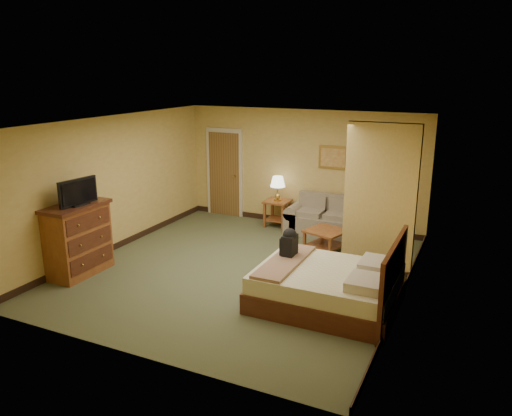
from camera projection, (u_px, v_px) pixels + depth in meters
The scene contains 17 objects.
floor at pixel (242, 270), 8.83m from camera, with size 6.00×6.00×0.00m, color #505738.
ceiling at pixel (241, 122), 8.13m from camera, with size 6.00×6.00×0.00m, color white.
back_wall at pixel (302, 168), 11.09m from camera, with size 5.50×0.02×2.60m, color tan.
left_wall at pixel (114, 184), 9.60m from camera, with size 0.02×6.00×2.60m, color tan.
right_wall at pixel (408, 219), 7.35m from camera, with size 0.02×6.00×2.60m, color tan.
partition at pixel (380, 200), 8.40m from camera, with size 1.20×0.15×2.60m, color tan.
door at pixel (225, 173), 11.93m from camera, with size 0.94×0.16×2.10m.
baseboard at pixel (301, 222), 11.42m from camera, with size 5.50×0.02×0.12m, color black.
loveseat at pixel (325, 222), 10.70m from camera, with size 1.65×0.77×0.83m.
side_table at pixel (277, 209), 11.21m from camera, with size 0.54×0.54×0.60m.
table_lamp at pixel (278, 182), 11.04m from camera, with size 0.33×0.33×0.55m.
coffee_table at pixel (326, 236), 9.63m from camera, with size 0.86×0.86×0.44m.
wall_picture at pixel (333, 158), 10.70m from camera, with size 0.65×0.04×0.51m.
dresser at pixel (78, 239), 8.53m from camera, with size 0.61×1.16×1.24m.
tv at pixel (78, 193), 8.26m from camera, with size 0.22×0.74×0.45m.
bed at pixel (331, 286), 7.42m from camera, with size 2.08×1.76×1.14m.
backpack at pixel (290, 242), 7.81m from camera, with size 0.22×0.28×0.48m.
Camera 1 is at (3.71, -7.32, 3.43)m, focal length 35.00 mm.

